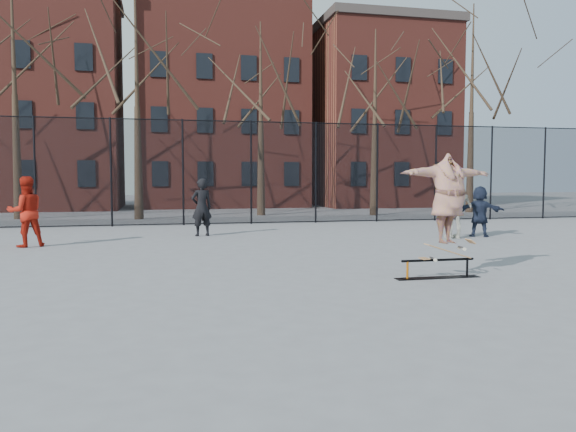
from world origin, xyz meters
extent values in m
plane|color=slate|center=(0.00, 0.00, 0.00)|extent=(100.00, 100.00, 0.00)
cube|color=black|center=(2.65, 0.67, 0.01)|extent=(1.60, 0.24, 0.01)
cylinder|color=#D0660C|center=(2.06, 0.67, 0.16)|extent=(0.04, 0.04, 0.33)
cylinder|color=black|center=(3.24, 0.67, 0.16)|extent=(0.04, 0.04, 0.33)
cylinder|color=black|center=(2.65, 0.67, 0.33)|extent=(1.41, 0.05, 0.05)
imported|color=#5B317B|center=(2.84, 0.67, 1.28)|extent=(2.07, 0.97, 1.63)
imported|color=black|center=(-1.00, 8.93, 0.89)|extent=(0.73, 0.57, 1.78)
imported|color=#A71B0E|center=(-5.68, 7.20, 0.92)|extent=(1.11, 1.01, 1.85)
imported|color=beige|center=(6.26, 6.52, 0.94)|extent=(1.13, 0.51, 1.89)
imported|color=#1C2338|center=(7.29, 6.85, 0.78)|extent=(1.48, 1.12, 1.55)
cylinder|color=black|center=(-6.60, 13.00, 2.00)|extent=(0.07, 0.07, 4.00)
cylinder|color=black|center=(-4.00, 13.00, 2.00)|extent=(0.07, 0.07, 4.00)
cylinder|color=black|center=(-1.40, 13.00, 2.00)|extent=(0.07, 0.07, 4.00)
cylinder|color=black|center=(1.20, 13.00, 2.00)|extent=(0.07, 0.07, 4.00)
cylinder|color=black|center=(3.80, 13.00, 2.00)|extent=(0.07, 0.07, 4.00)
cylinder|color=black|center=(6.40, 13.00, 2.00)|extent=(0.07, 0.07, 4.00)
cylinder|color=black|center=(9.00, 13.00, 2.00)|extent=(0.07, 0.07, 4.00)
cylinder|color=black|center=(11.60, 13.00, 2.00)|extent=(0.07, 0.07, 4.00)
cylinder|color=black|center=(14.20, 13.00, 2.00)|extent=(0.07, 0.07, 4.00)
cube|color=black|center=(0.00, 13.00, 2.00)|extent=(34.00, 0.01, 4.00)
cylinder|color=black|center=(0.00, 13.00, 3.96)|extent=(34.00, 0.04, 0.04)
cone|color=black|center=(-8.50, 17.80, 2.31)|extent=(0.40, 0.40, 4.62)
cone|color=black|center=(-3.00, 16.50, 2.31)|extent=(0.40, 0.40, 4.62)
cone|color=black|center=(2.50, 17.80, 2.31)|extent=(0.40, 0.40, 4.62)
cone|color=black|center=(8.00, 16.50, 2.31)|extent=(0.40, 0.40, 4.62)
cone|color=black|center=(13.50, 17.80, 2.31)|extent=(0.40, 0.40, 4.62)
cube|color=maroon|center=(-9.00, 26.00, 6.00)|extent=(9.00, 7.00, 12.00)
cube|color=maroon|center=(1.50, 26.00, 6.50)|extent=(10.00, 7.00, 13.00)
cube|color=maroon|center=(11.50, 26.00, 5.50)|extent=(8.00, 7.00, 11.00)
camera|label=1|loc=(-2.23, -8.56, 1.83)|focal=35.00mm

